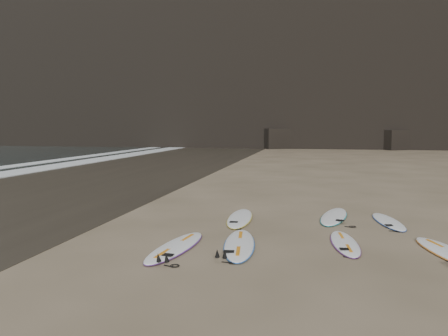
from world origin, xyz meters
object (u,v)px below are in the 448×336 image
at_px(surfboard_2, 345,243).
at_px(surfboard_7, 388,221).
at_px(surfboard_5, 240,218).
at_px(surfboard_6, 334,216).
at_px(surfboard_1, 239,244).
at_px(surfboard_0, 176,246).

xyz_separation_m(surfboard_2, surfboard_7, (1.38, 2.64, 0.00)).
xyz_separation_m(surfboard_5, surfboard_6, (2.74, 0.81, 0.00)).
bearing_deg(surfboard_1, surfboard_2, 7.33).
bearing_deg(surfboard_6, surfboard_2, -78.09).
distance_m(surfboard_2, surfboard_7, 2.98).
distance_m(surfboard_0, surfboard_2, 3.91).
bearing_deg(surfboard_0, surfboard_7, 42.49).
bearing_deg(surfboard_7, surfboard_0, -151.85).
height_order(surfboard_5, surfboard_7, surfboard_5).
xyz_separation_m(surfboard_1, surfboard_2, (2.38, 0.62, -0.01)).
distance_m(surfboard_2, surfboard_6, 3.05).
height_order(surfboard_1, surfboard_2, surfboard_1).
relative_size(surfboard_0, surfboard_5, 1.00).
bearing_deg(surfboard_7, surfboard_1, -147.12).
bearing_deg(surfboard_5, surfboard_0, -108.34).
height_order(surfboard_2, surfboard_5, surfboard_5).
height_order(surfboard_5, surfboard_6, same).
relative_size(surfboard_6, surfboard_7, 1.16).
distance_m(surfboard_6, surfboard_7, 1.54).
distance_m(surfboard_0, surfboard_6, 5.53).
bearing_deg(surfboard_1, surfboard_0, -167.35).
distance_m(surfboard_5, surfboard_6, 2.85).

